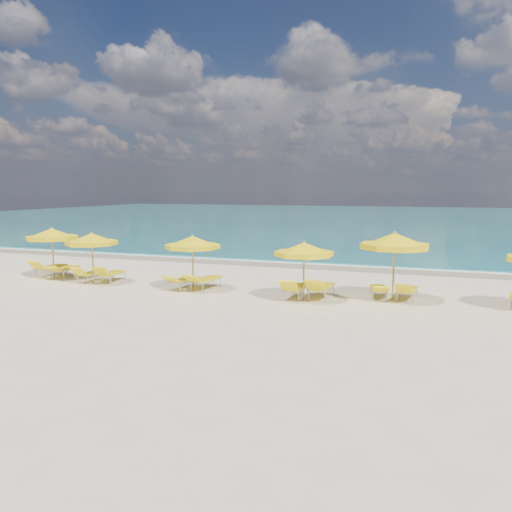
% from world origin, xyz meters
% --- Properties ---
extents(ground_plane, '(120.00, 120.00, 0.00)m').
position_xyz_m(ground_plane, '(0.00, 0.00, 0.00)').
color(ground_plane, beige).
extents(ocean, '(120.00, 80.00, 0.30)m').
position_xyz_m(ocean, '(0.00, 48.00, 0.00)').
color(ocean, '#126567').
rests_on(ocean, ground).
extents(wet_sand_band, '(120.00, 2.60, 0.01)m').
position_xyz_m(wet_sand_band, '(0.00, 7.40, 0.00)').
color(wet_sand_band, tan).
rests_on(wet_sand_band, ground).
extents(foam_line, '(120.00, 1.20, 0.03)m').
position_xyz_m(foam_line, '(0.00, 8.20, 0.00)').
color(foam_line, white).
rests_on(foam_line, ground).
extents(whitecap_near, '(14.00, 0.36, 0.05)m').
position_xyz_m(whitecap_near, '(-6.00, 17.00, 0.00)').
color(whitecap_near, white).
rests_on(whitecap_near, ground).
extents(whitecap_far, '(18.00, 0.30, 0.05)m').
position_xyz_m(whitecap_far, '(8.00, 24.00, 0.00)').
color(whitecap_far, white).
rests_on(whitecap_far, ground).
extents(umbrella_0, '(2.71, 2.71, 2.21)m').
position_xyz_m(umbrella_0, '(-8.97, 0.37, 1.88)').
color(umbrella_0, tan).
rests_on(umbrella_0, ground).
extents(umbrella_1, '(2.48, 2.48, 2.12)m').
position_xyz_m(umbrella_1, '(-6.49, -0.19, 1.80)').
color(umbrella_1, tan).
rests_on(umbrella_1, ground).
extents(umbrella_2, '(2.80, 2.80, 2.14)m').
position_xyz_m(umbrella_2, '(-2.00, -0.08, 1.82)').
color(umbrella_2, tan).
rests_on(umbrella_2, ground).
extents(umbrella_3, '(2.67, 2.67, 2.09)m').
position_xyz_m(umbrella_3, '(2.43, -0.48, 1.78)').
color(umbrella_3, tan).
rests_on(umbrella_3, ground).
extents(umbrella_4, '(3.17, 3.17, 2.42)m').
position_xyz_m(umbrella_4, '(5.36, 0.51, 2.07)').
color(umbrella_4, tan).
rests_on(umbrella_4, ground).
extents(lounger_0_left, '(0.68, 1.88, 0.83)m').
position_xyz_m(lounger_0_left, '(-9.44, 0.69, 0.23)').
color(lounger_0_left, '#A5A8AD').
rests_on(lounger_0_left, ground).
extents(lounger_0_right, '(0.87, 1.95, 0.68)m').
position_xyz_m(lounger_0_right, '(-8.56, 0.58, 0.22)').
color(lounger_0_right, '#A5A8AD').
rests_on(lounger_0_right, ground).
extents(lounger_1_left, '(0.59, 1.64, 0.76)m').
position_xyz_m(lounger_1_left, '(-6.84, 0.08, 0.20)').
color(lounger_1_left, '#A5A8AD').
rests_on(lounger_1_left, ground).
extents(lounger_1_right, '(0.69, 1.74, 0.81)m').
position_xyz_m(lounger_1_right, '(-5.94, 0.27, 0.21)').
color(lounger_1_right, '#A5A8AD').
rests_on(lounger_1_right, ground).
extents(lounger_2_left, '(0.81, 1.73, 0.65)m').
position_xyz_m(lounger_2_left, '(-2.53, 0.08, 0.20)').
color(lounger_2_left, '#A5A8AD').
rests_on(lounger_2_left, ground).
extents(lounger_2_right, '(0.91, 1.99, 0.76)m').
position_xyz_m(lounger_2_right, '(-1.63, 0.20, 0.23)').
color(lounger_2_right, '#A5A8AD').
rests_on(lounger_2_right, ground).
extents(lounger_3_left, '(0.65, 1.83, 0.85)m').
position_xyz_m(lounger_3_left, '(2.06, -0.18, 0.23)').
color(lounger_3_left, '#A5A8AD').
rests_on(lounger_3_left, ground).
extents(lounger_3_right, '(0.73, 1.98, 0.87)m').
position_xyz_m(lounger_3_right, '(2.93, 0.10, 0.24)').
color(lounger_3_right, '#A5A8AD').
rests_on(lounger_3_right, ground).
extents(lounger_4_left, '(0.83, 1.72, 0.64)m').
position_xyz_m(lounger_4_left, '(4.85, 0.81, 0.20)').
color(lounger_4_left, '#A5A8AD').
rests_on(lounger_4_left, ground).
extents(lounger_4_right, '(0.75, 1.70, 0.74)m').
position_xyz_m(lounger_4_right, '(5.83, 0.84, 0.20)').
color(lounger_4_right, '#A5A8AD').
rests_on(lounger_4_right, ground).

